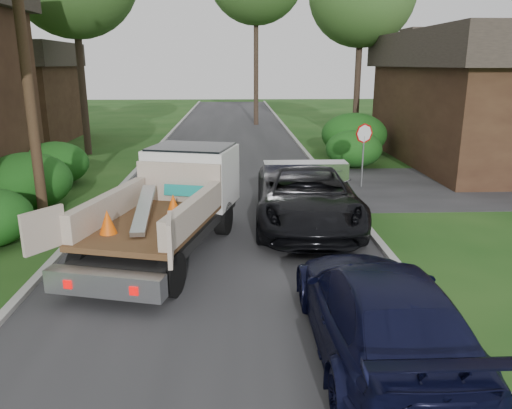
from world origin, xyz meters
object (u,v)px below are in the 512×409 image
at_px(stop_sign, 364,142).
at_px(navy_suv, 379,311).
at_px(flatbed_truck, 177,195).
at_px(utility_pole, 23,43).
at_px(house_left_far, 7,91).
at_px(black_pickup, 307,195).
at_px(house_right, 501,96).

distance_m(stop_sign, navy_suv, 11.83).
relative_size(stop_sign, flatbed_truck, 0.36).
distance_m(utility_pole, house_left_far, 18.93).
bearing_deg(black_pickup, stop_sign, 61.74).
height_order(utility_pole, black_pickup, utility_pole).
distance_m(stop_sign, flatbed_truck, 8.76).
bearing_deg(stop_sign, house_left_far, 145.19).
distance_m(utility_pole, navy_suv, 11.85).
bearing_deg(black_pickup, utility_pole, -179.95).
distance_m(house_left_far, house_right, 27.68).
bearing_deg(house_left_far, black_pickup, -47.72).
xyz_separation_m(utility_pole, house_left_far, (-8.02, 17.02, -2.12)).
bearing_deg(utility_pole, house_left_far, 115.23).
height_order(stop_sign, utility_pole, utility_pole).
distance_m(stop_sign, utility_pole, 11.91).
relative_size(house_right, black_pickup, 2.04).
bearing_deg(navy_suv, utility_pole, -42.81).
bearing_deg(black_pickup, house_right, 45.43).
relative_size(stop_sign, navy_suv, 0.46).
bearing_deg(utility_pole, navy_suv, -42.80).
distance_m(flatbed_truck, black_pickup, 3.93).
height_order(flatbed_truck, navy_suv, flatbed_truck).
height_order(black_pickup, navy_suv, black_pickup).
height_order(stop_sign, house_left_far, house_left_far).
bearing_deg(house_right, black_pickup, -138.10).
height_order(house_left_far, house_right, house_right).
bearing_deg(stop_sign, black_pickup, -121.80).
bearing_deg(house_left_far, navy_suv, -56.69).
xyz_separation_m(house_left_far, flatbed_truck, (12.28, -18.93, -1.73)).
distance_m(black_pickup, navy_suv, 7.00).
relative_size(stop_sign, house_right, 0.19).
relative_size(house_left_far, black_pickup, 1.19).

